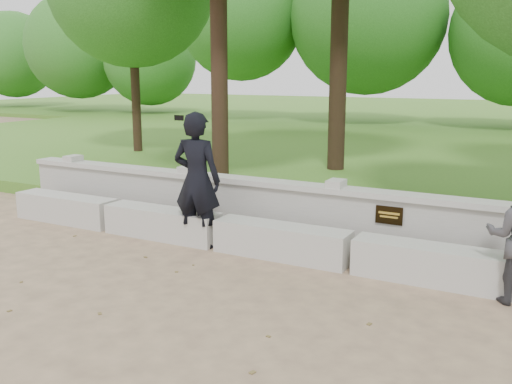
# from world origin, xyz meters

# --- Properties ---
(ground) EXTENTS (80.00, 80.00, 0.00)m
(ground) POSITION_xyz_m (0.00, 0.00, 0.00)
(ground) COLOR tan
(ground) RESTS_ON ground
(lawn) EXTENTS (40.00, 22.00, 0.25)m
(lawn) POSITION_xyz_m (0.00, 14.00, 0.12)
(lawn) COLOR #437227
(lawn) RESTS_ON ground
(concrete_bench) EXTENTS (11.90, 0.45, 0.45)m
(concrete_bench) POSITION_xyz_m (0.00, 1.90, 0.22)
(concrete_bench) COLOR beige
(concrete_bench) RESTS_ON ground
(parapet_wall) EXTENTS (12.50, 0.35, 0.90)m
(parapet_wall) POSITION_xyz_m (0.00, 2.60, 0.46)
(parapet_wall) COLOR #B2AFA8
(parapet_wall) RESTS_ON ground
(man_main) EXTENTS (0.76, 0.68, 1.94)m
(man_main) POSITION_xyz_m (-2.28, 1.80, 0.97)
(man_main) COLOR black
(man_main) RESTS_ON ground
(shrub_a) EXTENTS (0.32, 0.26, 0.52)m
(shrub_a) POSITION_xyz_m (-3.97, 3.30, 0.51)
(shrub_a) COLOR green
(shrub_a) RESTS_ON lawn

